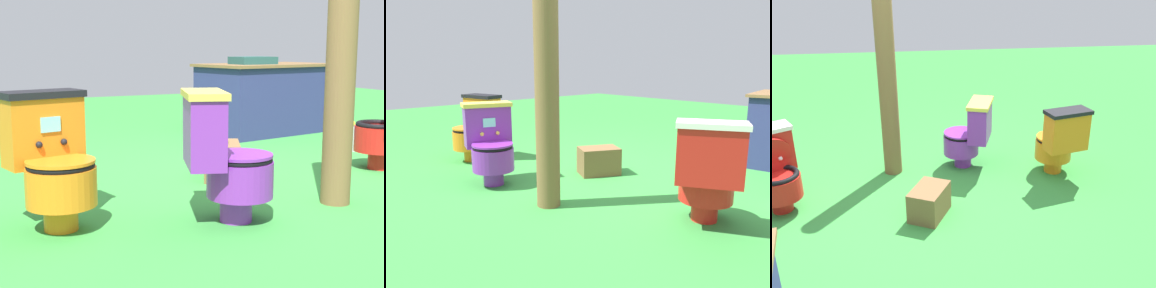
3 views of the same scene
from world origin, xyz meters
TOP-DOWN VIEW (x-y plane):
  - ground at (0.00, 0.00)m, footprint 14.00×14.00m
  - toilet_orange at (-1.53, -0.53)m, footprint 0.51×0.57m
  - toilet_red at (1.13, -0.23)m, footprint 0.60×0.63m
  - toilet_purple at (-0.67, -0.83)m, footprint 0.59×0.54m
  - wooden_post at (0.14, -0.80)m, footprint 0.18×0.18m
  - small_crate at (-0.19, 0.09)m, footprint 0.40×0.46m

SIDE VIEW (x-z plane):
  - ground at x=0.00m, z-range 0.00..0.00m
  - small_crate at x=-0.19m, z-range 0.00..0.26m
  - toilet_orange at x=-1.53m, z-range 0.01..0.73m
  - toilet_purple at x=-0.67m, z-range 0.01..0.73m
  - toilet_red at x=1.13m, z-range 0.01..0.74m
  - wooden_post at x=0.14m, z-range 0.00..1.76m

